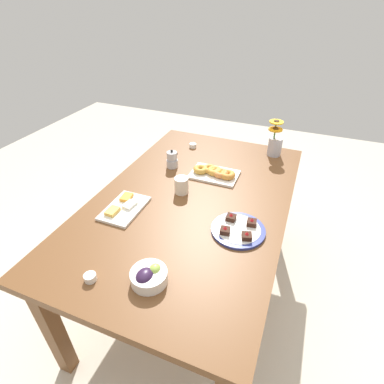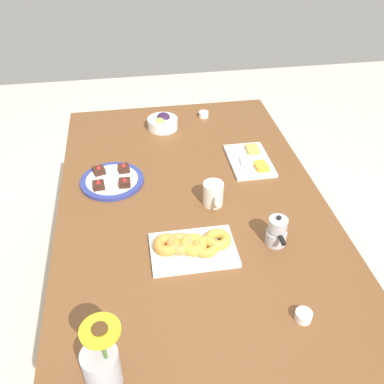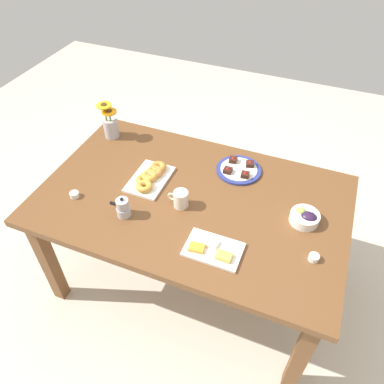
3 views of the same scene
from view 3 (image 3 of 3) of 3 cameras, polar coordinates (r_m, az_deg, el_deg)
ground_plane at (r=2.53m, az=-0.00°, el=-12.83°), size 6.00×6.00×0.00m
dining_table at (r=2.02m, az=-0.00°, el=-2.57°), size 1.60×1.00×0.74m
coffee_mug at (r=1.89m, az=-1.75°, el=-1.04°), size 0.11×0.08×0.09m
grape_bowl at (r=1.90m, az=16.83°, el=-3.71°), size 0.14×0.14×0.07m
cheese_platter at (r=1.72m, az=3.19°, el=-8.73°), size 0.26×0.17×0.03m
croissant_platter at (r=2.06m, az=-6.40°, el=2.28°), size 0.19×0.29×0.05m
jam_cup_honey at (r=2.05m, az=-17.49°, el=-0.36°), size 0.05×0.05×0.03m
jam_cup_berry at (r=1.77m, az=18.08°, el=-9.46°), size 0.05×0.05×0.03m
dessert_plate at (r=2.13m, az=7.14°, el=3.42°), size 0.25×0.25×0.05m
flower_vase at (r=2.39m, az=-12.31°, el=9.89°), size 0.12×0.11×0.24m
moka_pot at (r=1.87m, az=-10.47°, el=-2.41°), size 0.11×0.07×0.12m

